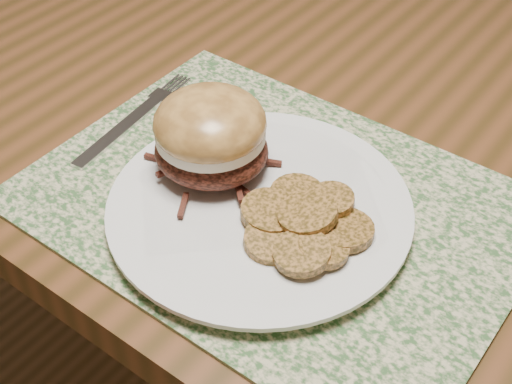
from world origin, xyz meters
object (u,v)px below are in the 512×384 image
dinner_plate (259,210)px  pork_sandwich (211,135)px  fork (135,118)px  dining_table (376,129)px

dinner_plate → pork_sandwich: size_ratio=1.96×
pork_sandwich → fork: bearing=151.5°
pork_sandwich → fork: 0.14m
dining_table → dinner_plate: (0.03, -0.28, 0.09)m
dinner_plate → fork: size_ratio=1.40×
dining_table → pork_sandwich: pork_sandwich is taller
dinner_plate → pork_sandwich: bearing=169.4°
pork_sandwich → dining_table: bearing=64.6°
dining_table → fork: fork is taller
dinner_plate → pork_sandwich: (-0.07, 0.01, 0.05)m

